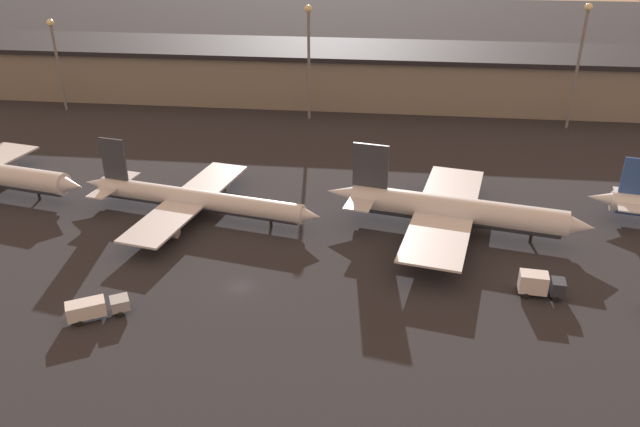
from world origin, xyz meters
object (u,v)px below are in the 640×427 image
(airplane_1, at_px, (195,200))
(service_vehicle_3, at_px, (95,308))
(airplane_2, at_px, (453,211))
(service_vehicle_4, at_px, (540,284))

(airplane_1, height_order, service_vehicle_3, airplane_1)
(airplane_2, bearing_deg, service_vehicle_3, -137.05)
(service_vehicle_3, bearing_deg, airplane_2, 2.27)
(airplane_1, distance_m, airplane_2, 43.92)
(airplane_2, relative_size, service_vehicle_4, 6.87)
(airplane_2, bearing_deg, service_vehicle_4, -47.84)
(service_vehicle_4, bearing_deg, airplane_2, 126.28)
(airplane_2, xyz_separation_m, service_vehicle_4, (10.80, -17.86, -1.92))
(service_vehicle_3, height_order, service_vehicle_4, service_vehicle_4)
(service_vehicle_4, bearing_deg, airplane_1, 166.40)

